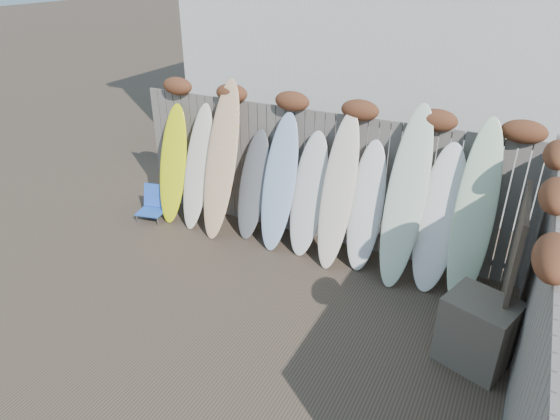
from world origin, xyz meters
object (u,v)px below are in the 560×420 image
at_px(surfboard_0, 173,164).
at_px(wooden_crate, 477,331).
at_px(lattice_panel, 510,273).
at_px(beach_chair, 153,204).

bearing_deg(surfboard_0, wooden_crate, -20.57).
height_order(wooden_crate, surfboard_0, surfboard_0).
relative_size(wooden_crate, surfboard_0, 0.41).
height_order(lattice_panel, surfboard_0, surfboard_0).
bearing_deg(lattice_panel, wooden_crate, -110.46).
bearing_deg(lattice_panel, surfboard_0, 170.68).
distance_m(beach_chair, surfboard_0, 0.78).
height_order(beach_chair, lattice_panel, lattice_panel).
bearing_deg(beach_chair, surfboard_0, 35.88).
xyz_separation_m(beach_chair, surfboard_0, (0.31, 0.23, 0.68)).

